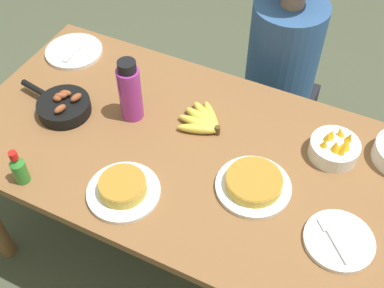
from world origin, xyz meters
name	(u,v)px	position (x,y,z in m)	size (l,w,h in m)	color
ground_plane	(192,252)	(0.00, 0.00, 0.00)	(14.00, 14.00, 0.00)	#474C38
dining_table	(192,167)	(0.00, 0.00, 0.63)	(1.64, 0.85, 0.73)	brown
banana_bunch	(204,121)	(-0.02, 0.13, 0.74)	(0.17, 0.19, 0.04)	gold
skillet	(63,106)	(-0.51, -0.04, 0.76)	(0.31, 0.19, 0.08)	black
frittata_plate_center	(254,184)	(0.25, -0.06, 0.75)	(0.25, 0.25, 0.05)	silver
frittata_plate_side	(123,189)	(-0.12, -0.26, 0.75)	(0.24, 0.24, 0.06)	silver
empty_plate_near_front	(339,241)	(0.55, -0.13, 0.73)	(0.21, 0.21, 0.02)	silver
empty_plate_far_left	(74,51)	(-0.68, 0.26, 0.73)	(0.24, 0.24, 0.02)	silver
fruit_bowl_mango	(335,148)	(0.44, 0.19, 0.76)	(0.17, 0.17, 0.11)	silver
water_bottle	(130,91)	(-0.27, 0.06, 0.84)	(0.08, 0.08, 0.25)	#992D89
hot_sauce_bottle	(19,168)	(-0.44, -0.36, 0.79)	(0.05, 0.05, 0.14)	#337F2D
person_figure	(278,87)	(0.10, 0.69, 0.50)	(0.34, 0.34, 1.19)	black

